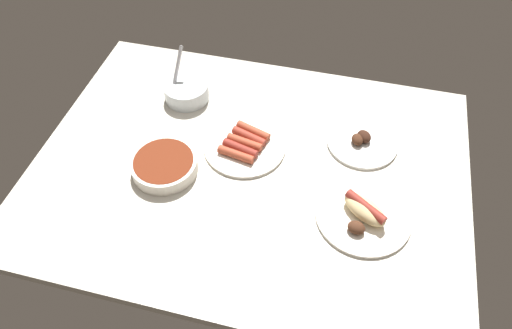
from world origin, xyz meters
TOP-DOWN VIEW (x-y plane):
  - ground_plane at (0.00, 0.00)cm, footprint 120.00×90.00cm
  - plate_sausages at (3.06, -6.41)cm, footprint 23.69×23.69cm
  - bowl_coleslaw at (26.24, -22.49)cm, footprint 13.98×13.98cm
  - bowl_chili at (22.34, 7.08)cm, footprint 18.23×18.23cm
  - plate_hotdog_assembled at (-32.40, 9.51)cm, footprint 24.62×24.62cm
  - plate_grilled_meat at (-29.59, -16.11)cm, footprint 20.52×20.52cm

SIDE VIEW (x-z plane):
  - ground_plane at x=0.00cm, z-range -3.00..0.00cm
  - plate_grilled_meat at x=-29.59cm, z-range -1.12..2.77cm
  - plate_sausages at x=3.06cm, z-range -0.60..2.75cm
  - plate_hotdog_assembled at x=-32.40cm, z-range -1.13..4.48cm
  - bowl_chili at x=22.34cm, z-range 0.22..4.35cm
  - bowl_coleslaw at x=26.24cm, z-range -4.77..10.80cm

